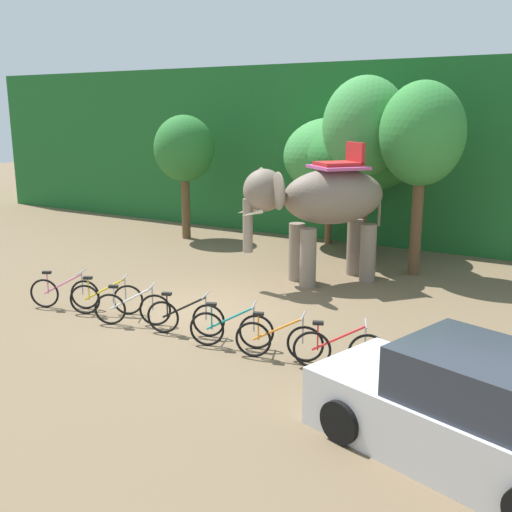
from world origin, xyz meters
TOP-DOWN VIEW (x-y plane):
  - ground_plane at (0.00, 0.00)m, footprint 80.00×80.00m
  - foliage_hedge at (0.00, 12.16)m, footprint 36.00×6.00m
  - tree_far_left at (-5.39, 6.75)m, footprint 2.18×2.18m
  - tree_left at (-0.49, 8.58)m, footprint 3.23×3.23m
  - tree_far_right at (1.03, 7.73)m, footprint 3.56×3.56m
  - tree_right at (1.48, 6.64)m, footprint 2.55×2.55m
  - tree_center_left at (3.36, 6.02)m, footprint 2.34×2.34m
  - elephant at (1.37, 3.97)m, footprint 3.50×3.84m
  - bike_pink at (-2.86, -1.29)m, footprint 1.57×0.82m
  - bike_yellow at (-1.69, -1.11)m, footprint 1.51×0.90m
  - bike_white at (-0.69, -1.33)m, footprint 1.54×0.87m
  - bike_black at (0.68, -1.21)m, footprint 1.64×0.69m
  - bike_teal at (1.88, -1.29)m, footprint 1.61×0.76m
  - bike_orange at (2.98, -1.34)m, footprint 1.65×0.67m
  - bike_red at (4.14, -1.17)m, footprint 1.59×0.78m
  - parked_car at (6.77, -3.01)m, footprint 4.54×2.93m

SIDE VIEW (x-z plane):
  - ground_plane at x=0.00m, z-range 0.00..0.00m
  - bike_pink at x=-2.86m, z-range -0.07..0.85m
  - bike_yellow at x=-1.69m, z-range -0.07..0.85m
  - bike_white at x=-0.69m, z-range -0.07..0.85m
  - bike_black at x=0.68m, z-range -0.07..0.85m
  - bike_teal at x=1.88m, z-range -0.07..0.85m
  - bike_orange at x=2.98m, z-range -0.07..0.85m
  - bike_red at x=4.14m, z-range -0.07..0.85m
  - parked_car at x=6.77m, z-range -0.15..1.45m
  - elephant at x=1.37m, z-range 0.31..4.09m
  - tree_left at x=-0.49m, z-range 0.87..5.26m
  - foliage_hedge at x=0.00m, z-range 0.00..6.24m
  - tree_far_right at x=1.03m, z-range 1.02..5.36m
  - tree_far_left at x=-5.39m, z-range 1.01..5.47m
  - tree_center_left at x=3.36m, z-range 1.24..6.65m
  - tree_right at x=1.48m, z-range 1.28..6.89m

